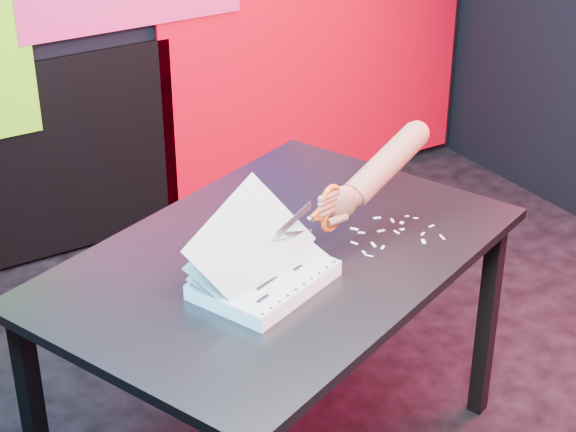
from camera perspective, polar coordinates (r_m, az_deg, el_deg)
room at (r=2.77m, az=7.61°, el=12.35°), size 3.01×3.01×2.71m
backdrop at (r=4.10m, az=-5.10°, el=11.87°), size 2.88×0.05×2.08m
work_table at (r=2.70m, az=-0.59°, el=-3.68°), size 1.55×1.30×0.75m
printout_stack at (r=2.49m, az=-1.45°, el=-3.68°), size 0.43×0.36×0.27m
scissors at (r=2.62m, az=2.30°, el=0.32°), size 0.25×0.07×0.14m
hand_forearm at (r=2.75m, az=5.42°, el=2.74°), size 0.44×0.16×0.20m
paper_clippings at (r=2.77m, az=6.03°, el=-1.02°), size 0.27×0.21×0.00m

